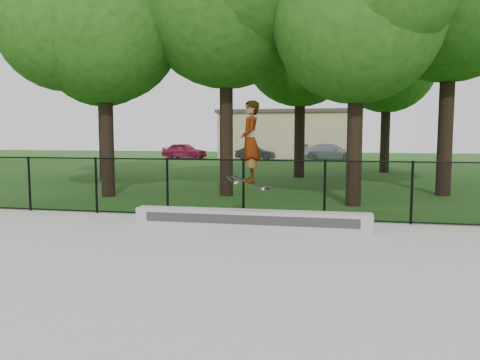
# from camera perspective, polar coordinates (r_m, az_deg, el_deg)

# --- Properties ---
(ground) EXTENTS (100.00, 100.00, 0.00)m
(ground) POSITION_cam_1_polar(r_m,az_deg,el_deg) (6.30, -10.20, -14.70)
(ground) COLOR #1E5517
(ground) RESTS_ON ground
(concrete_slab) EXTENTS (14.00, 12.00, 0.06)m
(concrete_slab) POSITION_cam_1_polar(r_m,az_deg,el_deg) (6.28, -10.21, -14.44)
(concrete_slab) COLOR #A4A39E
(concrete_slab) RESTS_ON ground
(grind_ledge) EXTENTS (5.31, 0.40, 0.41)m
(grind_ledge) POSITION_cam_1_polar(r_m,az_deg,el_deg) (10.51, 1.26, -4.81)
(grind_ledge) COLOR #A4A49F
(grind_ledge) RESTS_ON concrete_slab
(car_a) EXTENTS (4.22, 2.44, 1.36)m
(car_a) POSITION_cam_1_polar(r_m,az_deg,el_deg) (41.46, -6.80, 3.57)
(car_a) COLOR maroon
(car_a) RESTS_ON ground
(car_b) EXTENTS (3.00, 1.23, 1.08)m
(car_b) POSITION_cam_1_polar(r_m,az_deg,el_deg) (39.16, 1.89, 3.28)
(car_b) COLOR black
(car_b) RESTS_ON ground
(car_c) EXTENTS (4.59, 2.73, 1.36)m
(car_c) POSITION_cam_1_polar(r_m,az_deg,el_deg) (38.32, 11.07, 3.33)
(car_c) COLOR #95A0A9
(car_c) RESTS_ON ground
(skater_airborne) EXTENTS (0.80, 0.73, 1.97)m
(skater_airborne) POSITION_cam_1_polar(r_m,az_deg,el_deg) (10.12, 1.26, 4.56)
(skater_airborne) COLOR black
(skater_airborne) RESTS_ON ground
(chainlink_fence) EXTENTS (16.06, 0.06, 1.50)m
(chainlink_fence) POSITION_cam_1_polar(r_m,az_deg,el_deg) (11.67, 0.42, -1.06)
(chainlink_fence) COLOR black
(chainlink_fence) RESTS_ON concrete_slab
(tree_row) EXTENTS (20.57, 18.25, 10.41)m
(tree_row) POSITION_cam_1_polar(r_m,az_deg,el_deg) (19.76, 5.46, 18.00)
(tree_row) COLOR black
(tree_row) RESTS_ON ground
(distant_building) EXTENTS (12.40, 6.40, 4.30)m
(distant_building) POSITION_cam_1_polar(r_m,az_deg,el_deg) (43.68, 5.89, 5.63)
(distant_building) COLOR tan
(distant_building) RESTS_ON ground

